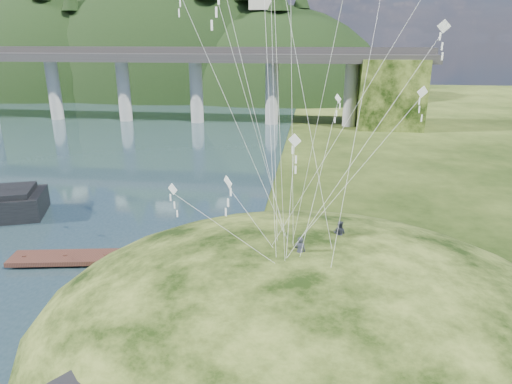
# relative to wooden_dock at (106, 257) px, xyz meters

# --- Properties ---
(ground) EXTENTS (320.00, 320.00, 0.00)m
(ground) POSITION_rel_wooden_dock_xyz_m (8.13, -7.95, -0.46)
(ground) COLOR black
(ground) RESTS_ON ground
(grass_hill) EXTENTS (36.00, 32.00, 13.00)m
(grass_hill) POSITION_rel_wooden_dock_xyz_m (16.13, -5.95, -1.96)
(grass_hill) COLOR black
(grass_hill) RESTS_ON ground
(bridge) EXTENTS (160.00, 11.00, 15.00)m
(bridge) POSITION_rel_wooden_dock_xyz_m (-18.33, 62.11, 9.25)
(bridge) COLOR #2D2B2B
(bridge) RESTS_ON ground
(far_ridge) EXTENTS (153.00, 70.00, 94.50)m
(far_ridge) POSITION_rel_wooden_dock_xyz_m (-35.45, 114.22, -7.89)
(far_ridge) COLOR black
(far_ridge) RESTS_ON ground
(wooden_dock) EXTENTS (14.71, 4.74, 1.04)m
(wooden_dock) POSITION_rel_wooden_dock_xyz_m (0.00, 0.00, 0.00)
(wooden_dock) COLOR #351B15
(wooden_dock) RESTS_ON ground
(kite_flyers) EXTENTS (3.26, 3.81, 1.95)m
(kite_flyers) POSITION_rel_wooden_dock_xyz_m (16.77, -4.42, 5.35)
(kite_flyers) COLOR #262932
(kite_flyers) RESTS_ON ground
(kite_swarm) EXTENTS (15.79, 15.25, 20.44)m
(kite_swarm) POSITION_rel_wooden_dock_xyz_m (14.47, -4.11, 17.90)
(kite_swarm) COLOR silver
(kite_swarm) RESTS_ON ground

